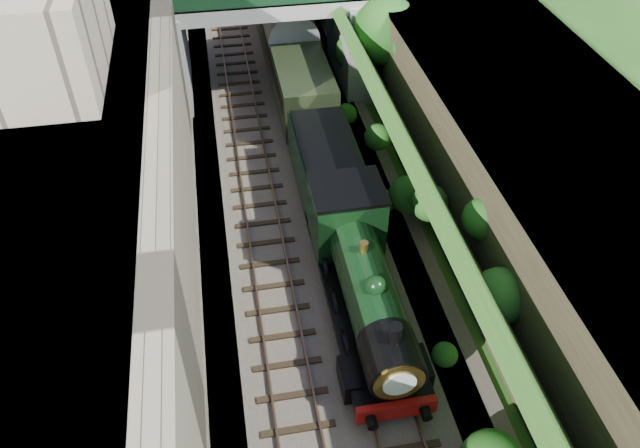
{
  "coord_description": "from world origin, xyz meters",
  "views": [
    {
      "loc": [
        -3.24,
        -10.1,
        18.95
      ],
      "look_at": [
        0.0,
        7.7,
        2.86
      ],
      "focal_mm": 35.0,
      "sensor_mm": 36.0,
      "label": 1
    }
  ],
  "objects_px": {
    "tree": "(388,32)",
    "tender": "(326,170)",
    "locomotive": "(363,281)",
    "road_bridge": "(285,19)"
  },
  "relations": [
    {
      "from": "tree",
      "to": "tender",
      "type": "bearing_deg",
      "value": -122.54
    },
    {
      "from": "locomotive",
      "to": "tree",
      "type": "bearing_deg",
      "value": 72.28
    },
    {
      "from": "road_bridge",
      "to": "tender",
      "type": "xyz_separation_m",
      "value": [
        0.26,
        -11.3,
        -2.46
      ]
    },
    {
      "from": "locomotive",
      "to": "tender",
      "type": "height_order",
      "value": "locomotive"
    },
    {
      "from": "tender",
      "to": "tree",
      "type": "bearing_deg",
      "value": 57.46
    },
    {
      "from": "road_bridge",
      "to": "tree",
      "type": "distance_m",
      "value": 6.35
    },
    {
      "from": "road_bridge",
      "to": "locomotive",
      "type": "relative_size",
      "value": 1.56
    },
    {
      "from": "tree",
      "to": "tender",
      "type": "relative_size",
      "value": 1.1
    },
    {
      "from": "tree",
      "to": "road_bridge",
      "type": "bearing_deg",
      "value": 141.79
    },
    {
      "from": "road_bridge",
      "to": "tender",
      "type": "distance_m",
      "value": 11.57
    }
  ]
}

